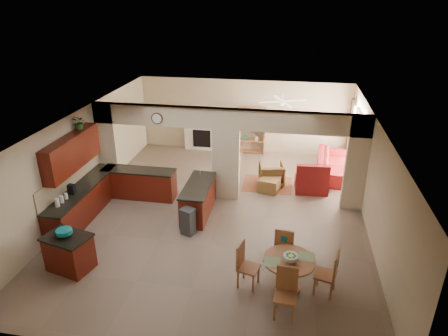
% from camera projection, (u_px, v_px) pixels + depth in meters
% --- Properties ---
extents(floor, '(10.00, 10.00, 0.00)m').
position_uv_depth(floor, '(220.00, 213.00, 11.41)').
color(floor, '#776352').
rests_on(floor, ground).
extents(ceiling, '(10.00, 10.00, 0.00)m').
position_uv_depth(ceiling, '(220.00, 119.00, 10.27)').
color(ceiling, white).
rests_on(ceiling, wall_back).
extents(wall_back, '(8.00, 0.00, 8.00)m').
position_uv_depth(wall_back, '(244.00, 116.00, 15.33)').
color(wall_back, tan).
rests_on(wall_back, floor).
extents(wall_front, '(8.00, 0.00, 8.00)m').
position_uv_depth(wall_front, '(162.00, 295.00, 6.34)').
color(wall_front, tan).
rests_on(wall_front, floor).
extents(wall_left, '(0.00, 10.00, 10.00)m').
position_uv_depth(wall_left, '(83.00, 159.00, 11.47)').
color(wall_left, tan).
rests_on(wall_left, floor).
extents(wall_right, '(0.00, 10.00, 10.00)m').
position_uv_depth(wall_right, '(373.00, 179.00, 10.20)').
color(wall_right, tan).
rests_on(wall_right, floor).
extents(partition_left_pier, '(0.60, 0.25, 2.80)m').
position_uv_depth(partition_left_pier, '(108.00, 147.00, 12.32)').
color(partition_left_pier, tan).
rests_on(partition_left_pier, floor).
extents(partition_center_pier, '(0.80, 0.25, 2.20)m').
position_uv_depth(partition_center_pier, '(226.00, 164.00, 11.86)').
color(partition_center_pier, tan).
rests_on(partition_center_pier, floor).
extents(partition_right_pier, '(0.60, 0.25, 2.80)m').
position_uv_depth(partition_right_pier, '(356.00, 163.00, 11.15)').
color(partition_right_pier, tan).
rests_on(partition_right_pier, floor).
extents(partition_header, '(8.00, 0.25, 0.60)m').
position_uv_depth(partition_header, '(226.00, 119.00, 11.29)').
color(partition_header, tan).
rests_on(partition_header, partition_center_pier).
extents(kitchen_counter, '(2.52, 3.29, 1.48)m').
position_uv_depth(kitchen_counter, '(107.00, 193.00, 11.51)').
color(kitchen_counter, '#3F1207').
rests_on(kitchen_counter, floor).
extents(upper_cabinets, '(0.35, 2.40, 0.90)m').
position_uv_depth(upper_cabinets, '(72.00, 152.00, 10.51)').
color(upper_cabinets, '#3F1207').
rests_on(upper_cabinets, wall_left).
extents(peninsula, '(0.70, 1.85, 0.91)m').
position_uv_depth(peninsula, '(198.00, 199.00, 11.21)').
color(peninsula, '#3F1207').
rests_on(peninsula, floor).
extents(wall_clock, '(0.34, 0.03, 0.34)m').
position_uv_depth(wall_clock, '(157.00, 118.00, 11.49)').
color(wall_clock, '#453017').
rests_on(wall_clock, partition_header).
extents(rug, '(1.60, 1.30, 0.01)m').
position_uv_depth(rug, '(268.00, 184.00, 13.10)').
color(rug, brown).
rests_on(rug, floor).
extents(fireplace, '(1.60, 0.35, 1.20)m').
position_uv_depth(fireplace, '(203.00, 135.00, 15.76)').
color(fireplace, white).
rests_on(fireplace, floor).
extents(shelving_unit, '(1.00, 0.32, 1.80)m').
position_uv_depth(shelving_unit, '(252.00, 131.00, 15.32)').
color(shelving_unit, '#995834').
rests_on(shelving_unit, floor).
extents(window_a, '(0.02, 0.90, 1.90)m').
position_uv_depth(window_a, '(359.00, 154.00, 12.36)').
color(window_a, white).
rests_on(window_a, wall_right).
extents(window_b, '(0.02, 0.90, 1.90)m').
position_uv_depth(window_b, '(353.00, 136.00, 13.89)').
color(window_b, white).
rests_on(window_b, wall_right).
extents(glazed_door, '(0.02, 0.70, 2.10)m').
position_uv_depth(glazed_door, '(355.00, 148.00, 13.18)').
color(glazed_door, white).
rests_on(glazed_door, wall_right).
extents(drape_a_left, '(0.10, 0.28, 2.30)m').
position_uv_depth(drape_a_left, '(360.00, 161.00, 11.82)').
color(drape_a_left, '#44241B').
rests_on(drape_a_left, wall_right).
extents(drape_a_right, '(0.10, 0.28, 2.30)m').
position_uv_depth(drape_a_right, '(355.00, 147.00, 12.90)').
color(drape_a_right, '#44241B').
rests_on(drape_a_right, wall_right).
extents(drape_b_left, '(0.10, 0.28, 2.30)m').
position_uv_depth(drape_b_left, '(354.00, 141.00, 13.35)').
color(drape_b_left, '#44241B').
rests_on(drape_b_left, wall_right).
extents(drape_b_right, '(0.10, 0.28, 2.30)m').
position_uv_depth(drape_b_right, '(350.00, 130.00, 14.43)').
color(drape_b_right, '#44241B').
rests_on(drape_b_right, wall_right).
extents(ceiling_fan, '(1.00, 1.00, 0.10)m').
position_uv_depth(ceiling_fan, '(283.00, 101.00, 12.83)').
color(ceiling_fan, white).
rests_on(ceiling_fan, ceiling).
extents(kitchen_island, '(1.14, 0.93, 0.86)m').
position_uv_depth(kitchen_island, '(69.00, 252.00, 8.97)').
color(kitchen_island, '#3F1207').
rests_on(kitchen_island, floor).
extents(teal_bowl, '(0.35, 0.35, 0.16)m').
position_uv_depth(teal_bowl, '(64.00, 233.00, 8.78)').
color(teal_bowl, '#127A82').
rests_on(teal_bowl, kitchen_island).
extents(trash_can, '(0.40, 0.38, 0.68)m').
position_uv_depth(trash_can, '(188.00, 222.00, 10.30)').
color(trash_can, '#2F2F32').
rests_on(trash_can, floor).
extents(dining_table, '(1.09, 1.09, 0.74)m').
position_uv_depth(dining_table, '(289.00, 269.00, 8.33)').
color(dining_table, '#995834').
rests_on(dining_table, floor).
extents(fruit_bowl, '(0.31, 0.31, 0.16)m').
position_uv_depth(fruit_bowl, '(291.00, 258.00, 8.15)').
color(fruit_bowl, '#5DBA28').
rests_on(fruit_bowl, dining_table).
extents(sofa, '(2.57, 1.17, 0.73)m').
position_uv_depth(sofa, '(332.00, 164.00, 13.71)').
color(sofa, maroon).
rests_on(sofa, floor).
extents(chaise, '(1.05, 0.88, 0.40)m').
position_uv_depth(chaise, '(311.00, 185.00, 12.62)').
color(chaise, maroon).
rests_on(chaise, floor).
extents(armchair, '(0.91, 0.93, 0.72)m').
position_uv_depth(armchair, '(271.00, 174.00, 13.01)').
color(armchair, maroon).
rests_on(armchair, floor).
extents(ottoman, '(0.71, 0.71, 0.43)m').
position_uv_depth(ottoman, '(269.00, 185.00, 12.59)').
color(ottoman, maroon).
rests_on(ottoman, floor).
extents(plant, '(0.44, 0.41, 0.39)m').
position_uv_depth(plant, '(79.00, 122.00, 10.76)').
color(plant, '#1C4412').
rests_on(plant, upper_cabinets).
extents(chair_north, '(0.48, 0.48, 1.02)m').
position_uv_depth(chair_north, '(284.00, 246.00, 9.00)').
color(chair_north, '#995834').
rests_on(chair_north, floor).
extents(chair_east, '(0.51, 0.51, 1.02)m').
position_uv_depth(chair_east, '(330.00, 272.00, 8.15)').
color(chair_east, '#995834').
rests_on(chair_east, floor).
extents(chair_south, '(0.45, 0.45, 1.02)m').
position_uv_depth(chair_south, '(286.00, 290.00, 7.67)').
color(chair_south, '#995834').
rests_on(chair_south, floor).
extents(chair_west, '(0.51, 0.51, 1.02)m').
position_uv_depth(chair_west, '(245.00, 263.00, 8.43)').
color(chair_west, '#995834').
rests_on(chair_west, floor).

